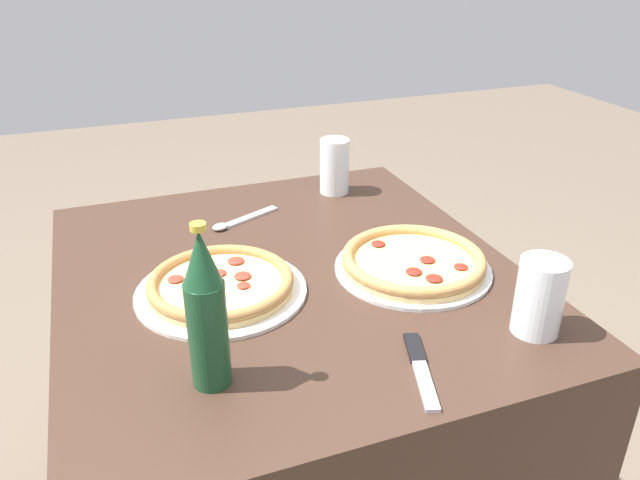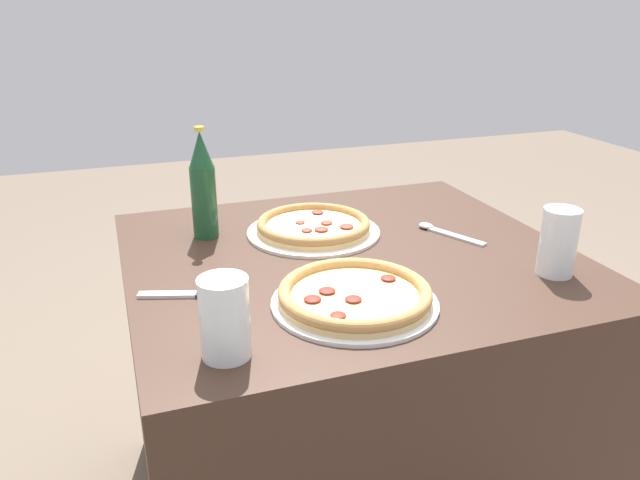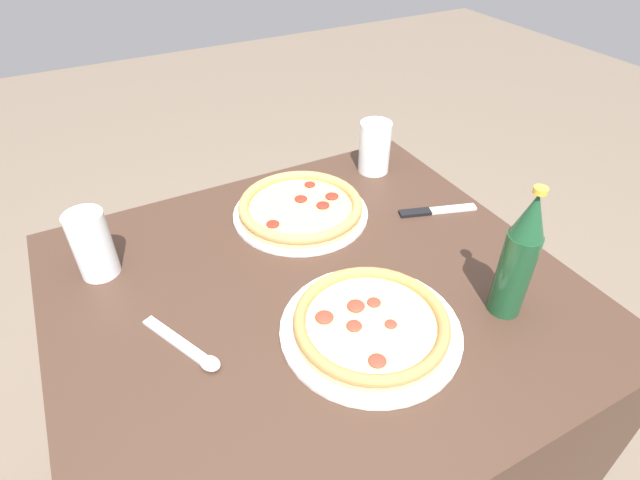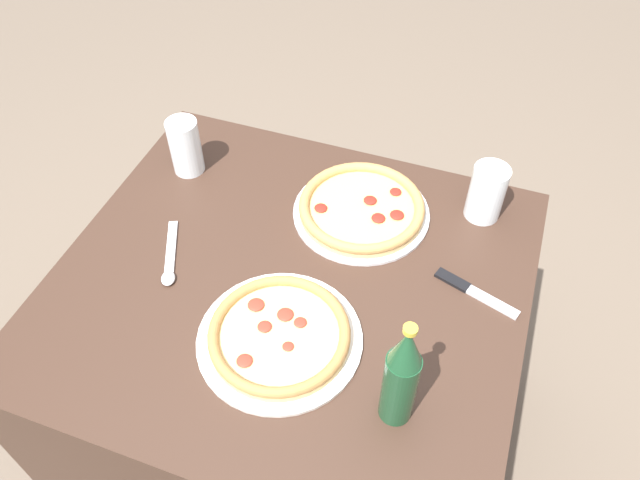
{
  "view_description": "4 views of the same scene",
  "coord_description": "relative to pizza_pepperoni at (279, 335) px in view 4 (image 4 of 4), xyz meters",
  "views": [
    {
      "loc": [
        1.06,
        -0.33,
        1.38
      ],
      "look_at": [
        0.06,
        0.05,
        0.84
      ],
      "focal_mm": 35.0,
      "sensor_mm": 36.0,
      "label": 1
    },
    {
      "loc": [
        0.5,
        1.22,
        1.3
      ],
      "look_at": [
        0.08,
        0.01,
        0.8
      ],
      "focal_mm": 35.0,
      "sensor_mm": 36.0,
      "label": 2
    },
    {
      "loc": [
        -0.33,
        -0.64,
        1.44
      ],
      "look_at": [
        0.05,
        0.08,
        0.8
      ],
      "focal_mm": 28.0,
      "sensor_mm": 36.0,
      "label": 3
    },
    {
      "loc": [
        0.34,
        -0.75,
        1.8
      ],
      "look_at": [
        0.05,
        0.06,
        0.83
      ],
      "focal_mm": 35.0,
      "sensor_mm": 36.0,
      "label": 4
    }
  ],
  "objects": [
    {
      "name": "glass_cola",
      "position": [
        0.31,
        0.48,
        0.04
      ],
      "size": [
        0.08,
        0.08,
        0.14
      ],
      "color": "white",
      "rests_on": "table"
    },
    {
      "name": "glass_red_wine",
      "position": [
        -0.4,
        0.39,
        0.05
      ],
      "size": [
        0.08,
        0.08,
        0.14
      ],
      "color": "white",
      "rests_on": "table"
    },
    {
      "name": "beer_bottle",
      "position": [
        0.25,
        -0.07,
        0.11
      ],
      "size": [
        0.06,
        0.06,
        0.27
      ],
      "color": "#194728",
      "rests_on": "table"
    },
    {
      "name": "pizza_salami",
      "position": [
        0.05,
        0.39,
        0.0
      ],
      "size": [
        0.32,
        0.32,
        0.04
      ],
      "color": "silver",
      "rests_on": "table"
    },
    {
      "name": "knife",
      "position": [
        0.34,
        0.25,
        -0.01
      ],
      "size": [
        0.19,
        0.08,
        0.01
      ],
      "color": "black",
      "rests_on": "table"
    },
    {
      "name": "spoon",
      "position": [
        -0.3,
        0.1,
        -0.01
      ],
      "size": [
        0.1,
        0.18,
        0.01
      ],
      "color": "silver",
      "rests_on": "table"
    },
    {
      "name": "ground_plane",
      "position": [
        -0.04,
        0.15,
        -0.77
      ],
      "size": [
        8.0,
        8.0,
        0.0
      ],
      "primitive_type": "plane",
      "color": "#6B5B4C"
    },
    {
      "name": "table",
      "position": [
        -0.04,
        0.15,
        -0.39
      ],
      "size": [
        0.99,
        0.91,
        0.75
      ],
      "color": "#3D281E",
      "rests_on": "ground_plane"
    },
    {
      "name": "pizza_pepperoni",
      "position": [
        0.0,
        0.0,
        0.0
      ],
      "size": [
        0.33,
        0.33,
        0.04
      ],
      "color": "silver",
      "rests_on": "table"
    }
  ]
}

